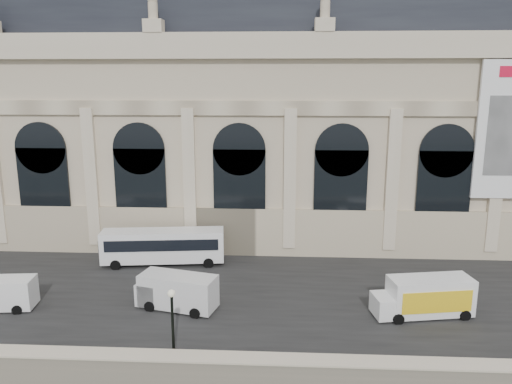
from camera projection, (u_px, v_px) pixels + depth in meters
quay at (280, 243)px, 64.58m from camera, size 160.00×70.00×6.00m
street at (278, 287)px, 43.45m from camera, size 160.00×24.00×0.06m
parapet at (276, 367)px, 30.27m from camera, size 160.00×1.40×1.21m
museum at (229, 115)px, 57.20m from camera, size 69.00×18.70×29.10m
bus_left at (163, 246)px, 48.39m from camera, size 11.97×3.83×3.47m
van_c at (174, 291)px, 39.18m from camera, size 6.63×3.81×2.78m
box_truck at (424, 297)px, 37.90m from camera, size 7.79×3.69×3.02m
lamp_right at (173, 325)px, 31.70m from camera, size 0.49×0.49×4.82m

